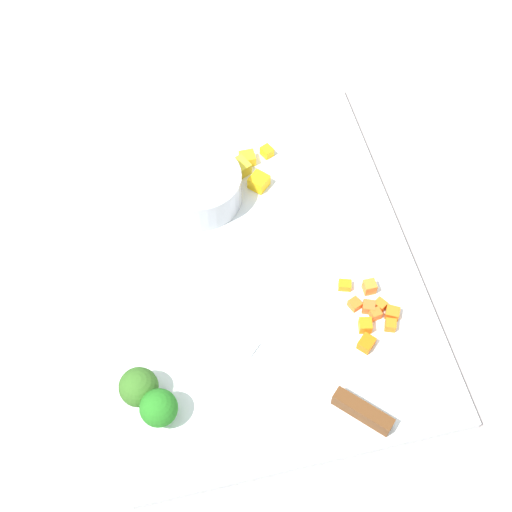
# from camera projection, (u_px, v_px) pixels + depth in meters

# --- Properties ---
(ground_plane) EXTENTS (4.00, 4.00, 0.00)m
(ground_plane) POSITION_uv_depth(u_px,v_px,m) (256.00, 266.00, 0.85)
(ground_plane) COLOR gray
(cutting_board) EXTENTS (0.49, 0.36, 0.01)m
(cutting_board) POSITION_uv_depth(u_px,v_px,m) (256.00, 263.00, 0.85)
(cutting_board) COLOR white
(cutting_board) RESTS_ON ground_plane
(prep_bowl) EXTENTS (0.10, 0.10, 0.04)m
(prep_bowl) POSITION_uv_depth(u_px,v_px,m) (200.00, 187.00, 0.87)
(prep_bowl) COLOR #B0B2BA
(prep_bowl) RESTS_ON cutting_board
(chef_knife) EXTENTS (0.28, 0.26, 0.02)m
(chef_knife) POSITION_uv_depth(u_px,v_px,m) (292.00, 370.00, 0.76)
(chef_knife) COLOR silver
(chef_knife) RESTS_ON cutting_board
(carrot_dice_0) EXTENTS (0.02, 0.02, 0.01)m
(carrot_dice_0) POSITION_uv_depth(u_px,v_px,m) (390.00, 325.00, 0.79)
(carrot_dice_0) COLOR orange
(carrot_dice_0) RESTS_ON cutting_board
(carrot_dice_1) EXTENTS (0.02, 0.02, 0.01)m
(carrot_dice_1) POSITION_uv_depth(u_px,v_px,m) (355.00, 304.00, 0.81)
(carrot_dice_1) COLOR orange
(carrot_dice_1) RESTS_ON cutting_board
(carrot_dice_2) EXTENTS (0.01, 0.01, 0.01)m
(carrot_dice_2) POSITION_uv_depth(u_px,v_px,m) (376.00, 314.00, 0.80)
(carrot_dice_2) COLOR orange
(carrot_dice_2) RESTS_ON cutting_board
(carrot_dice_3) EXTENTS (0.01, 0.01, 0.02)m
(carrot_dice_3) POSITION_uv_depth(u_px,v_px,m) (369.00, 287.00, 0.81)
(carrot_dice_3) COLOR orange
(carrot_dice_3) RESTS_ON cutting_board
(carrot_dice_4) EXTENTS (0.02, 0.02, 0.01)m
(carrot_dice_4) POSITION_uv_depth(u_px,v_px,m) (345.00, 285.00, 0.82)
(carrot_dice_4) COLOR orange
(carrot_dice_4) RESTS_ON cutting_board
(carrot_dice_5) EXTENTS (0.02, 0.02, 0.01)m
(carrot_dice_5) POSITION_uv_depth(u_px,v_px,m) (392.00, 313.00, 0.80)
(carrot_dice_5) COLOR orange
(carrot_dice_5) RESTS_ON cutting_board
(carrot_dice_6) EXTENTS (0.02, 0.02, 0.01)m
(carrot_dice_6) POSITION_uv_depth(u_px,v_px,m) (380.00, 305.00, 0.80)
(carrot_dice_6) COLOR orange
(carrot_dice_6) RESTS_ON cutting_board
(carrot_dice_7) EXTENTS (0.02, 0.02, 0.01)m
(carrot_dice_7) POSITION_uv_depth(u_px,v_px,m) (366.00, 343.00, 0.78)
(carrot_dice_7) COLOR orange
(carrot_dice_7) RESTS_ON cutting_board
(carrot_dice_8) EXTENTS (0.02, 0.02, 0.01)m
(carrot_dice_8) POSITION_uv_depth(u_px,v_px,m) (365.00, 325.00, 0.79)
(carrot_dice_8) COLOR orange
(carrot_dice_8) RESTS_ON cutting_board
(carrot_dice_9) EXTENTS (0.02, 0.02, 0.01)m
(carrot_dice_9) POSITION_uv_depth(u_px,v_px,m) (369.00, 307.00, 0.80)
(carrot_dice_9) COLOR orange
(carrot_dice_9) RESTS_ON cutting_board
(pepper_dice_0) EXTENTS (0.02, 0.02, 0.01)m
(pepper_dice_0) POSITION_uv_depth(u_px,v_px,m) (267.00, 152.00, 0.92)
(pepper_dice_0) COLOR yellow
(pepper_dice_0) RESTS_ON cutting_board
(pepper_dice_1) EXTENTS (0.03, 0.03, 0.02)m
(pepper_dice_1) POSITION_uv_depth(u_px,v_px,m) (259.00, 182.00, 0.89)
(pepper_dice_1) COLOR yellow
(pepper_dice_1) RESTS_ON cutting_board
(pepper_dice_2) EXTENTS (0.03, 0.03, 0.02)m
(pepper_dice_2) POSITION_uv_depth(u_px,v_px,m) (240.00, 167.00, 0.91)
(pepper_dice_2) COLOR yellow
(pepper_dice_2) RESTS_ON cutting_board
(pepper_dice_3) EXTENTS (0.02, 0.02, 0.01)m
(pepper_dice_3) POSITION_uv_depth(u_px,v_px,m) (247.00, 158.00, 0.92)
(pepper_dice_3) COLOR yellow
(pepper_dice_3) RESTS_ON cutting_board
(broccoli_floret_0) EXTENTS (0.04, 0.04, 0.05)m
(broccoli_floret_0) POSITION_uv_depth(u_px,v_px,m) (159.00, 408.00, 0.72)
(broccoli_floret_0) COLOR #96BE61
(broccoli_floret_0) RESTS_ON cutting_board
(broccoli_floret_1) EXTENTS (0.04, 0.04, 0.04)m
(broccoli_floret_1) POSITION_uv_depth(u_px,v_px,m) (139.00, 387.00, 0.74)
(broccoli_floret_1) COLOR #8BC25C
(broccoli_floret_1) RESTS_ON cutting_board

